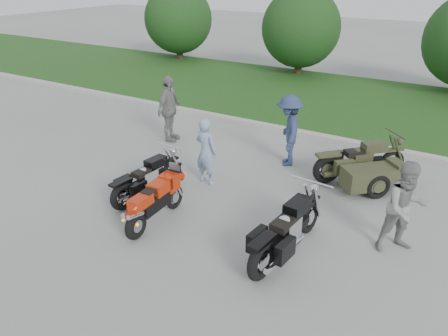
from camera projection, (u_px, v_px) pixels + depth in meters
The scene contains 13 objects.
ground at pixel (178, 221), 9.06m from camera, with size 80.00×80.00×0.00m, color #9E9E98.
curb at pixel (293, 132), 13.67m from camera, with size 60.00×0.30×0.15m, color #A5A39B.
grass_strip at pixel (336, 100), 16.88m from camera, with size 60.00×8.00×0.14m, color #2C561D.
tree_far_left at pixel (178, 19), 23.30m from camera, with size 3.60×3.60×4.00m.
tree_mid_left at pixel (301, 28), 19.99m from camera, with size 3.60×3.60×4.00m.
sportbike_red at pixel (154, 201), 8.75m from camera, with size 0.36×1.88×0.89m.
cruiser_left at pixel (145, 180), 9.80m from camera, with size 0.42×2.17×0.83m.
cruiser_right at pixel (285, 233), 7.76m from camera, with size 0.49×2.47×0.95m.
cruiser_sidecar at pixel (366, 170), 10.23m from camera, with size 2.09×2.21×0.95m.
person_stripe at pixel (206, 151), 10.31m from camera, with size 0.60×0.39×1.64m, color #869AB7.
person_grey at pixel (406, 208), 7.79m from camera, with size 0.86×0.67×1.76m, color gray.
person_denim at pixel (289, 131), 11.26m from camera, with size 1.21×0.69×1.87m, color navy.
person_back at pixel (169, 109), 12.80m from camera, with size 1.15×0.48×1.96m, color gray.
Camera 1 is at (4.85, -6.12, 4.82)m, focal length 35.00 mm.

